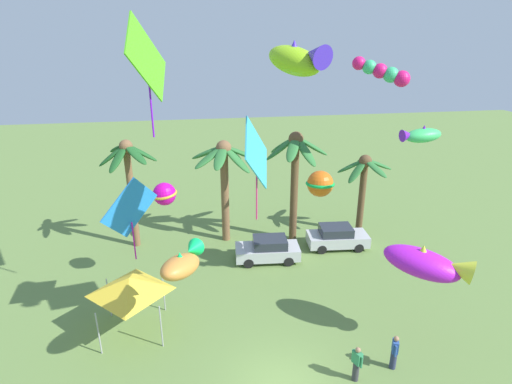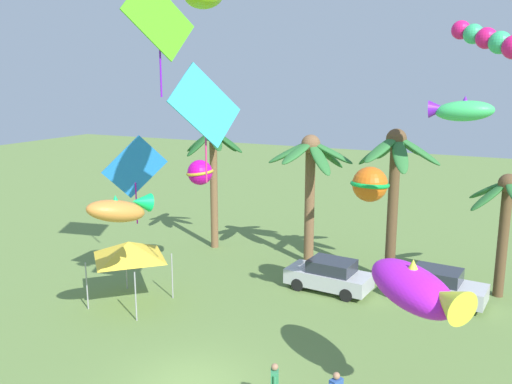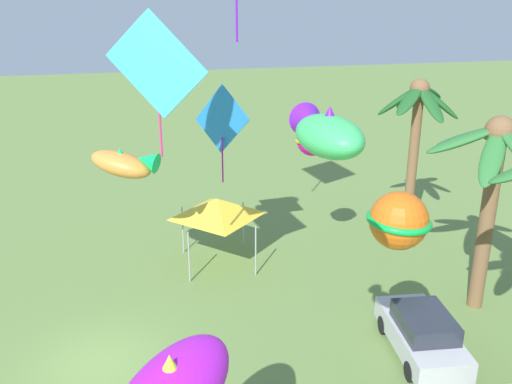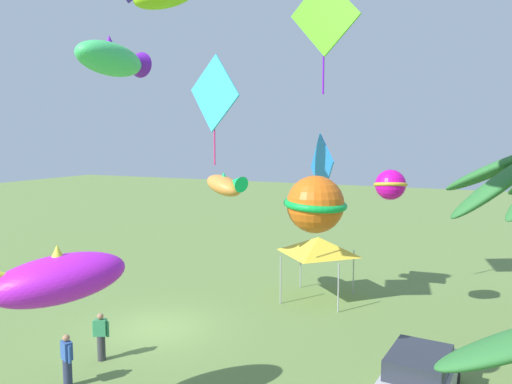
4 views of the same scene
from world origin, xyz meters
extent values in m
plane|color=olive|center=(0.00, 0.00, 0.00)|extent=(120.00, 120.00, 0.00)
ellipsoid|color=#2D7033|center=(3.24, 11.34, 6.60)|extent=(1.58, 2.36, 1.30)
ellipsoid|color=#2D7033|center=(4.07, 11.45, 6.39)|extent=(1.45, 2.18, 1.69)
cube|color=#BCBCC1|center=(1.41, 9.78, 0.60)|extent=(4.04, 2.04, 0.70)
cube|color=#282D38|center=(1.56, 9.77, 1.23)|extent=(2.15, 1.67, 0.56)
cylinder|color=black|center=(0.14, 9.11, 0.30)|extent=(0.61, 0.23, 0.60)
cylinder|color=black|center=(0.28, 10.67, 0.30)|extent=(0.61, 0.23, 0.60)
cylinder|color=#2D3351|center=(4.80, 0.31, 0.42)|extent=(0.26, 0.26, 0.84)
cube|color=#2D519E|center=(4.80, 0.31, 1.11)|extent=(0.36, 0.44, 0.54)
sphere|color=#A37556|center=(4.80, 0.31, 1.48)|extent=(0.21, 0.21, 0.21)
cylinder|color=#2D519E|center=(4.89, 0.52, 1.06)|extent=(0.09, 0.09, 0.52)
cylinder|color=#2D519E|center=(4.71, 0.10, 1.06)|extent=(0.09, 0.09, 0.52)
cylinder|color=#38383D|center=(3.02, -0.01, 0.42)|extent=(0.26, 0.26, 0.84)
cube|color=#338956|center=(3.02, -0.01, 1.11)|extent=(0.36, 0.44, 0.54)
sphere|color=#A37556|center=(3.02, -0.01, 1.48)|extent=(0.21, 0.21, 0.21)
cylinder|color=#338956|center=(2.93, 0.20, 1.06)|extent=(0.09, 0.09, 0.52)
cylinder|color=#338956|center=(3.12, -0.22, 1.06)|extent=(0.09, 0.09, 0.52)
cylinder|color=#9E9EA3|center=(-7.23, 3.23, 1.05)|extent=(0.06, 0.06, 2.10)
cylinder|color=#9E9EA3|center=(-4.63, 3.23, 1.05)|extent=(0.06, 0.06, 2.10)
cylinder|color=#9E9EA3|center=(-7.23, 5.83, 1.05)|extent=(0.06, 0.06, 2.10)
cylinder|color=#9E9EA3|center=(-4.63, 5.83, 1.05)|extent=(0.06, 0.06, 2.10)
pyramid|color=yellow|center=(-5.93, 4.53, 2.48)|extent=(2.86, 2.86, 0.75)
cube|color=#36B4D9|center=(-0.57, 2.27, 8.88)|extent=(1.26, 2.65, 2.82)
cylinder|color=#E12F76|center=(-0.57, 2.27, 7.24)|extent=(0.06, 0.06, 1.88)
sphere|color=orange|center=(3.74, 7.49, 5.69)|extent=(1.39, 1.39, 1.39)
torus|color=green|center=(3.74, 7.49, 5.69)|extent=(1.91, 1.92, 0.27)
cube|color=#55C41F|center=(-4.36, 5.13, 12.08)|extent=(1.25, 3.24, 3.35)
cylinder|color=#7B15DE|center=(-4.36, 5.13, 10.13)|extent=(0.07, 0.07, 2.23)
ellipsoid|color=#3DCE67|center=(7.30, 4.42, 8.80)|extent=(1.80, 0.96, 0.73)
cone|color=#6B19BD|center=(6.52, 4.37, 8.85)|extent=(0.61, 0.58, 0.58)
cone|color=#6B19BD|center=(7.30, 4.42, 9.08)|extent=(0.36, 0.36, 0.35)
ellipsoid|color=orange|center=(-3.52, 1.04, 5.25)|extent=(1.98, 2.48, 1.19)
cone|color=#0FD961|center=(-3.08, 1.89, 5.45)|extent=(0.97, 1.02, 0.80)
cone|color=#0FD961|center=(-3.52, 1.04, 5.60)|extent=(0.57, 0.57, 0.44)
ellipsoid|color=#BB1CD8|center=(6.47, 1.91, 3.88)|extent=(3.57, 3.34, 1.53)
cone|color=yellow|center=(6.47, 1.91, 4.40)|extent=(0.90, 0.90, 0.65)
cube|color=#217DDB|center=(-5.58, 4.74, 6.11)|extent=(2.21, 1.72, 2.73)
cylinder|color=#BB11A6|center=(-5.58, 4.74, 4.54)|extent=(0.06, 0.06, 1.79)
sphere|color=#CE0BA1|center=(-4.33, 7.89, 5.48)|extent=(1.17, 1.17, 1.17)
torus|color=gold|center=(-4.33, 7.89, 5.48)|extent=(1.61, 1.60, 0.31)
camera|label=1|loc=(-2.99, -11.48, 12.64)|focal=28.00mm
camera|label=2|loc=(8.90, -13.33, 9.80)|focal=38.20mm
camera|label=3|loc=(15.19, 1.64, 10.98)|focal=40.46mm
camera|label=4|loc=(15.07, 11.15, 7.28)|focal=34.82mm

